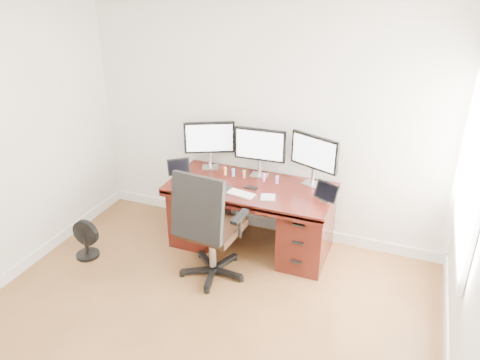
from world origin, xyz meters
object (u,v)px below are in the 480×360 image
(desk, at_px, (251,214))
(floor_fan, at_px, (85,240))
(office_chair, at_px, (209,244))
(monitor_center, at_px, (260,146))
(keyboard, at_px, (241,194))

(desk, distance_m, floor_fan, 1.76)
(desk, bearing_deg, floor_fan, -152.09)
(office_chair, bearing_deg, monitor_center, 83.03)
(desk, relative_size, office_chair, 1.45)
(desk, bearing_deg, office_chair, -105.83)
(office_chair, xyz_separation_m, floor_fan, (-1.36, -0.16, -0.18))
(office_chair, xyz_separation_m, keyboard, (0.17, 0.41, 0.37))
(monitor_center, bearing_deg, floor_fan, -148.66)
(monitor_center, xyz_separation_m, keyboard, (-0.02, -0.49, -0.33))
(office_chair, bearing_deg, keyboard, 72.84)
(office_chair, bearing_deg, desk, 78.98)
(desk, distance_m, monitor_center, 0.72)
(desk, height_order, office_chair, office_chair)
(office_chair, height_order, keyboard, office_chair)
(monitor_center, bearing_deg, desk, -93.02)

